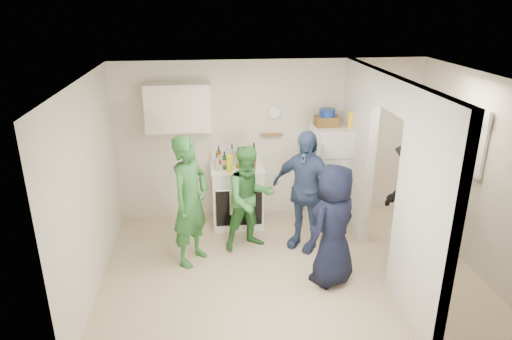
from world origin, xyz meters
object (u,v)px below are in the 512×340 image
Objects in this scene: fridge at (331,174)px; yellow_cup_stack_top at (351,120)px; blue_bowl at (327,113)px; person_green_center at (250,199)px; stove at (237,195)px; person_green_left at (190,201)px; person_denim at (305,191)px; person_navy at (334,226)px; wicker_basket at (327,121)px; person_nook at (416,200)px.

fridge is 6.15× the size of yellow_cup_stack_top.
blue_bowl is 0.16× the size of person_green_center.
person_green_left is at bearing -123.33° from stove.
person_denim is at bearing -120.15° from blue_bowl.
person_denim reaches higher than fridge.
person_navy is (-0.42, -1.68, 0.00)m from fridge.
person_green_left is 1.02× the size of person_denim.
yellow_cup_stack_top reaches higher than wicker_basket.
person_navy is at bearing -100.61° from blue_bowl.
stove is at bearing -132.08° from person_nook.
person_denim is 0.97× the size of person_nook.
stove is 0.64× the size of person_green_center.
person_nook reaches higher than stove.
blue_bowl reaches higher than person_denim.
person_green_left is 1.85m from person_navy.
person_green_center is at bearing -148.06° from blue_bowl.
person_green_left reaches higher than person_denim.
wicker_basket is 1.70m from person_green_center.
person_green_center is (-1.57, -0.63, -0.92)m from yellow_cup_stack_top.
person_navy is (-0.64, -1.58, -0.89)m from yellow_cup_stack_top.
person_nook is (1.19, 0.38, 0.11)m from person_navy.
blue_bowl is 1.31m from person_denim.
wicker_basket is (1.36, 0.02, 1.14)m from stove.
stove is 2.72× the size of wicker_basket.
wicker_basket is at bearing -158.54° from person_nook.
person_denim is at bearing -22.78° from person_green_center.
person_green_left is 0.86m from person_green_center.
person_denim reaches higher than stove.
blue_bowl reaches higher than fridge.
yellow_cup_stack_top is (0.22, -0.10, 0.89)m from fridge.
blue_bowl is at bearing 153.43° from fridge.
yellow_cup_stack_top reaches higher than person_green_left.
person_denim is (-0.81, -0.69, -0.81)m from yellow_cup_stack_top.
blue_bowl is 0.14× the size of person_green_left.
stove is 1.86m from blue_bowl.
person_navy is at bearing -39.81° from person_denim.
wicker_basket is at bearing 14.02° from person_green_center.
blue_bowl is (1.36, 0.02, 1.27)m from stove.
person_nook is (0.77, -1.31, 0.11)m from fridge.
yellow_cup_stack_top is 0.15× the size of person_denim.
person_denim is (-0.49, -0.84, -0.89)m from blue_bowl.
blue_bowl is 0.14× the size of person_denim.
person_denim is at bearing -139.49° from yellow_cup_stack_top.
person_nook is (2.11, -0.58, 0.13)m from person_green_center.
person_green_center is 0.87× the size of person_denim.
person_denim reaches higher than person_green_center.
wicker_basket is 1.95m from person_navy.
person_green_center is (0.80, 0.28, -0.13)m from person_green_left.
blue_bowl is at bearing 0.00° from wicker_basket.
person_nook is at bearing -33.30° from person_green_center.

